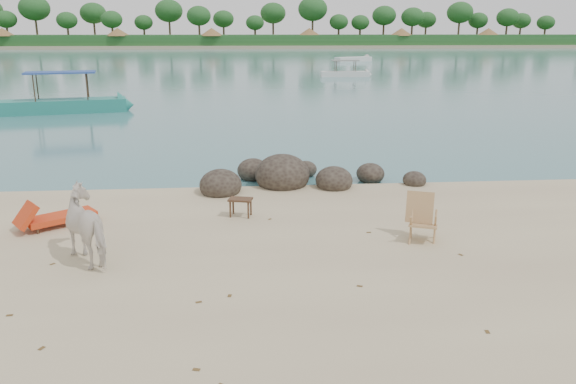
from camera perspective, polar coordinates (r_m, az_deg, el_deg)
The scene contains 12 objects.
water at distance 99.09m, azimuth -4.76°, elevation 13.64°, with size 400.00×400.00×0.00m, color #36696D.
far_shore at distance 179.05m, azimuth -4.82°, elevation 14.72°, with size 420.00×90.00×1.40m, color tan.
far_scenery at distance 145.70m, azimuth -4.82°, elevation 15.65°, with size 420.00×18.00×9.50m.
boulders at distance 15.72m, azimuth -0.08°, elevation 1.47°, with size 6.29×2.88×1.15m.
cow at distance 11.05m, azimuth -19.37°, elevation -3.33°, with size 0.74×1.62×1.37m, color silver.
side_table at distance 13.03m, azimuth -4.83°, elevation -1.70°, with size 0.53×0.34×0.43m, color #381E16, non-canonical shape.
lounge_chair at distance 13.37m, azimuth -22.08°, elevation -2.15°, with size 1.80×0.63×0.54m, color red, non-canonical shape.
deck_chair at distance 11.74m, azimuth 13.60°, elevation -2.79°, with size 0.61×0.67×0.95m, color tan, non-canonical shape.
boat_near at distance 32.36m, azimuth -22.08°, elevation 10.62°, with size 7.15×1.61×3.47m, color #20796D, non-canonical shape.
boat_mid at distance 54.33m, azimuth 5.84°, elevation 12.93°, with size 5.09×1.15×2.49m, color silver, non-canonical shape.
boat_far at distance 81.49m, azimuth 6.67°, elevation 13.33°, with size 6.36×1.43×0.74m, color silver, non-canonical shape.
dead_leaves at distance 9.47m, azimuth -3.88°, elevation -10.13°, with size 7.84×6.33×0.00m.
Camera 1 is at (-0.11, -9.00, 4.19)m, focal length 35.00 mm.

